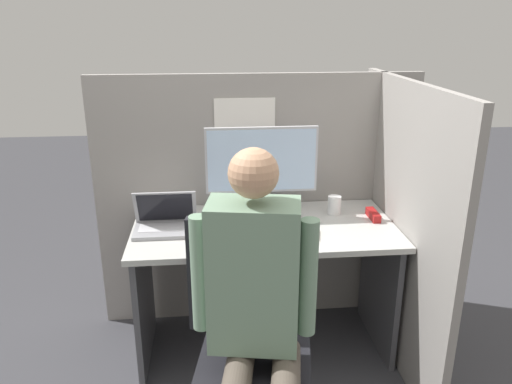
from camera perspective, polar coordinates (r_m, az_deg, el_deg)
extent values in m
cube|color=gray|center=(2.97, 0.18, -1.11)|extent=(1.88, 0.04, 1.50)
cube|color=white|center=(2.81, -1.29, 7.12)|extent=(0.34, 0.01, 0.35)
cube|color=gray|center=(2.74, 16.18, -3.71)|extent=(0.04, 1.32, 1.50)
cube|color=#B7B7B2|center=(2.63, 0.97, -4.19)|extent=(1.38, 0.68, 0.03)
cube|color=#4C4C51|center=(2.82, -12.68, -11.60)|extent=(0.03, 0.58, 0.72)
cube|color=#4C4C51|center=(2.94, 13.89, -10.28)|extent=(0.03, 0.58, 0.72)
cube|color=#236BAD|center=(2.75, 0.69, -2.06)|extent=(0.28, 0.24, 0.07)
cylinder|color=#B2B2B7|center=(2.74, 0.69, -1.30)|extent=(0.18, 0.18, 0.01)
cylinder|color=#B2B2B7|center=(2.72, 0.70, -0.45)|extent=(0.04, 0.04, 0.07)
cube|color=#B2B2B7|center=(2.67, 0.70, 3.70)|extent=(0.60, 0.02, 0.36)
cube|color=silver|center=(2.65, 0.73, 3.62)|extent=(0.58, 0.00, 0.33)
cube|color=#99999E|center=(2.59, -10.30, -4.34)|extent=(0.32, 0.20, 0.02)
cube|color=silver|center=(2.60, -10.29, -3.98)|extent=(0.27, 0.11, 0.00)
cube|color=#99999E|center=(2.61, -10.33, -1.71)|extent=(0.32, 0.09, 0.19)
cube|color=black|center=(2.60, -10.34, -1.75)|extent=(0.28, 0.07, 0.17)
ellipsoid|color=silver|center=(2.54, -4.39, -4.40)|extent=(0.07, 0.06, 0.03)
cube|color=#A31919|center=(2.79, 13.24, -2.56)|extent=(0.04, 0.15, 0.04)
cone|color=orange|center=(2.52, 6.66, -4.58)|extent=(0.04, 0.13, 0.04)
cylinder|color=green|center=(2.58, 6.31, -3.90)|extent=(0.02, 0.02, 0.02)
cube|color=black|center=(2.16, -0.25, -19.88)|extent=(0.53, 0.53, 0.07)
cube|color=black|center=(2.20, -2.09, -9.59)|extent=(0.44, 0.13, 0.53)
cylinder|color=brown|center=(2.01, -2.00, -19.85)|extent=(0.16, 0.34, 0.11)
cylinder|color=brown|center=(2.01, 3.45, -20.09)|extent=(0.16, 0.34, 0.11)
cube|color=gray|center=(1.91, -0.27, -9.57)|extent=(0.37, 0.26, 0.59)
sphere|color=tan|center=(1.75, -0.29, 2.17)|extent=(0.18, 0.18, 0.18)
cylinder|color=gray|center=(1.93, -6.42, -9.28)|extent=(0.07, 0.07, 0.47)
cylinder|color=gray|center=(1.90, 5.98, -9.76)|extent=(0.07, 0.07, 0.47)
cylinder|color=white|center=(2.80, 8.94, -1.48)|extent=(0.07, 0.07, 0.10)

